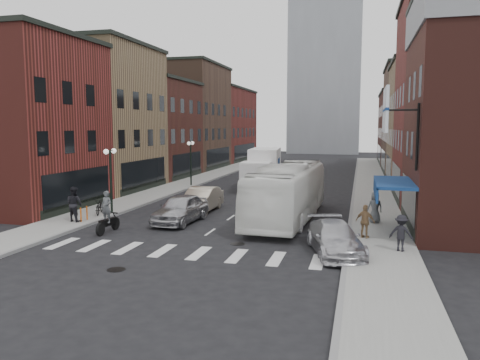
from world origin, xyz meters
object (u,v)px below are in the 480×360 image
object	(u,v)px
transit_bus	(288,192)
ped_right_b	(365,221)
curb_car	(335,238)
box_truck	(263,169)
ped_right_c	(375,207)
streetlamp_far	(191,155)
ped_right_a	(401,233)
motorcycle_rider	(107,213)
parked_bicycle	(100,206)
bike_rack	(84,214)
ped_left_solo	(74,204)
sedan_left_far	(201,200)
streetlamp_near	(110,168)
billboard_sign	(388,112)
sedan_left_near	(181,209)

from	to	relation	value
transit_bus	ped_right_b	size ratio (longest dim) A/B	7.31
curb_car	box_truck	bearing A→B (deg)	94.04
transit_bus	ped_right_c	distance (m)	4.95
streetlamp_far	ped_right_a	size ratio (longest dim) A/B	2.61
motorcycle_rider	parked_bicycle	world-z (taller)	motorcycle_rider
ped_right_b	bike_rack	bearing A→B (deg)	22.48
transit_bus	ped_left_solo	size ratio (longest dim) A/B	5.96
streetlamp_far	ped_right_c	bearing A→B (deg)	-39.77
motorcycle_rider	ped_right_a	distance (m)	14.33
sedan_left_far	curb_car	xyz separation A→B (m)	(8.89, -8.05, -0.10)
parked_bicycle	streetlamp_near	bearing A→B (deg)	35.65
ped_right_c	curb_car	bearing A→B (deg)	55.99
bike_rack	transit_bus	world-z (taller)	transit_bus
ped_right_a	box_truck	bearing A→B (deg)	-44.91
curb_car	ped_left_solo	bearing A→B (deg)	153.43
parked_bicycle	ped_right_c	bearing A→B (deg)	-15.59
transit_bus	streetlamp_far	bearing A→B (deg)	132.68
transit_bus	ped_right_a	bearing A→B (deg)	-44.20
box_truck	ped_right_a	xyz separation A→B (m)	(10.05, -19.09, -0.79)
billboard_sign	streetlamp_far	size ratio (longest dim) A/B	0.90
sedan_left_near	ped_left_solo	size ratio (longest dim) A/B	2.40
box_truck	sedan_left_far	bearing A→B (deg)	-103.27
motorcycle_rider	ped_right_b	world-z (taller)	motorcycle_rider
transit_bus	ped_right_b	distance (m)	6.05
ped_left_solo	ped_right_b	size ratio (longest dim) A/B	1.23
ped_left_solo	bike_rack	bearing A→B (deg)	-135.01
transit_bus	sedan_left_near	bearing A→B (deg)	-155.34
bike_rack	motorcycle_rider	size ratio (longest dim) A/B	0.37
transit_bus	ped_right_a	distance (m)	8.54
billboard_sign	curb_car	world-z (taller)	billboard_sign
streetlamp_far	parked_bicycle	distance (m)	14.84
streetlamp_far	ped_left_solo	size ratio (longest dim) A/B	2.08
sedan_left_near	ped_right_c	xyz separation A→B (m)	(10.69, 2.07, 0.21)
bike_rack	parked_bicycle	world-z (taller)	parked_bicycle
box_truck	motorcycle_rider	world-z (taller)	box_truck
streetlamp_near	parked_bicycle	world-z (taller)	streetlamp_near
ped_left_solo	ped_right_a	distance (m)	17.39
box_truck	ped_right_a	size ratio (longest dim) A/B	5.22
streetlamp_near	ped_right_b	bearing A→B (deg)	-10.90
transit_bus	parked_bicycle	world-z (taller)	transit_bus
billboard_sign	streetlamp_far	bearing A→B (deg)	132.41
ped_right_c	ped_left_solo	bearing A→B (deg)	-5.07
sedan_left_far	curb_car	distance (m)	12.00
ped_left_solo	ped_right_b	distance (m)	15.79
ped_right_a	billboard_sign	bearing A→B (deg)	-48.50
ped_right_b	sedan_left_far	bearing A→B (deg)	-4.59
parked_bicycle	transit_bus	bearing A→B (deg)	-11.75
motorcycle_rider	curb_car	world-z (taller)	motorcycle_rider
billboard_sign	sedan_left_near	size ratio (longest dim) A/B	0.78
billboard_sign	parked_bicycle	xyz separation A→B (m)	(-16.41, 2.85, -5.49)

